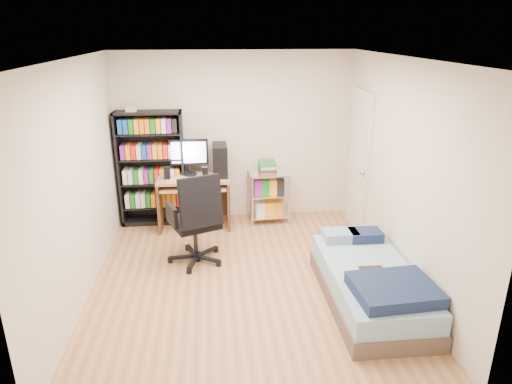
{
  "coord_description": "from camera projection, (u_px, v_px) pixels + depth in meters",
  "views": [
    {
      "loc": [
        -0.35,
        -4.67,
        2.78
      ],
      "look_at": [
        0.16,
        0.4,
        0.95
      ],
      "focal_mm": 32.0,
      "sensor_mm": 36.0,
      "label": 1
    }
  ],
  "objects": [
    {
      "name": "room",
      "position": [
        245.0,
        179.0,
        4.92
      ],
      "size": [
        3.58,
        4.08,
        2.58
      ],
      "color": "tan",
      "rests_on": "ground"
    },
    {
      "name": "media_shelf",
      "position": [
        152.0,
        167.0,
        6.66
      ],
      "size": [
        0.95,
        0.32,
        1.75
      ],
      "color": "black",
      "rests_on": "room"
    },
    {
      "name": "computer_desk",
      "position": [
        201.0,
        180.0,
        6.63
      ],
      "size": [
        1.03,
        0.6,
        1.29
      ],
      "color": "#A37A54",
      "rests_on": "room"
    },
    {
      "name": "door",
      "position": [
        360.0,
        162.0,
        6.43
      ],
      "size": [
        0.12,
        0.8,
        2.0
      ],
      "color": "silver",
      "rests_on": "room"
    },
    {
      "name": "bed",
      "position": [
        371.0,
        284.0,
        4.82
      ],
      "size": [
        0.9,
        1.8,
        0.51
      ],
      "color": "brown",
      "rests_on": "room"
    },
    {
      "name": "office_chair",
      "position": [
        197.0,
        235.0,
        5.63
      ],
      "size": [
        0.91,
        0.91,
        1.18
      ],
      "rotation": [
        0.0,
        0.0,
        0.39
      ],
      "color": "black",
      "rests_on": "room"
    },
    {
      "name": "wire_cart",
      "position": [
        269.0,
        182.0,
        6.79
      ],
      "size": [
        0.61,
        0.46,
        0.95
      ],
      "rotation": [
        0.0,
        0.0,
        0.07
      ],
      "color": "silver",
      "rests_on": "room"
    }
  ]
}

